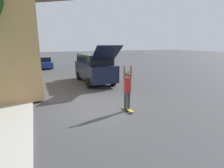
# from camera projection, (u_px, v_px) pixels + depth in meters

# --- Properties ---
(ground_plane) EXTENTS (120.00, 120.00, 0.00)m
(ground_plane) POSITION_uv_depth(u_px,v_px,m) (96.00, 108.00, 8.21)
(ground_plane) COLOR #3D3D3F
(sidewalk) EXTENTS (1.80, 80.00, 0.10)m
(sidewalk) POSITION_uv_depth(u_px,v_px,m) (19.00, 86.00, 12.12)
(sidewalk) COLOR #ADA89E
(sidewalk) RESTS_ON ground_plane
(lawn_tree_far) EXTENTS (3.84, 3.84, 6.47)m
(lawn_tree_far) POSITION_uv_depth(u_px,v_px,m) (8.00, 26.00, 17.28)
(lawn_tree_far) COLOR brown
(lawn_tree_far) RESTS_ON lawn
(suv_parked) EXTENTS (2.05, 5.60, 2.86)m
(suv_parked) POSITION_uv_depth(u_px,v_px,m) (94.00, 67.00, 13.34)
(suv_parked) COLOR black
(suv_parked) RESTS_ON ground_plane
(car_down_street) EXTENTS (1.97, 4.03, 1.36)m
(car_down_street) POSITION_uv_depth(u_px,v_px,m) (44.00, 63.00, 21.53)
(car_down_street) COLOR navy
(car_down_street) RESTS_ON ground_plane
(skateboarder) EXTENTS (0.41, 0.24, 2.04)m
(skateboarder) POSITION_uv_depth(u_px,v_px,m) (127.00, 88.00, 7.64)
(skateboarder) COLOR #38383D
(skateboarder) RESTS_ON ground_plane
(skateboard) EXTENTS (0.21, 0.78, 0.10)m
(skateboard) POSITION_uv_depth(u_px,v_px,m) (128.00, 109.00, 7.84)
(skateboard) COLOR #A89323
(skateboard) RESTS_ON ground_plane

